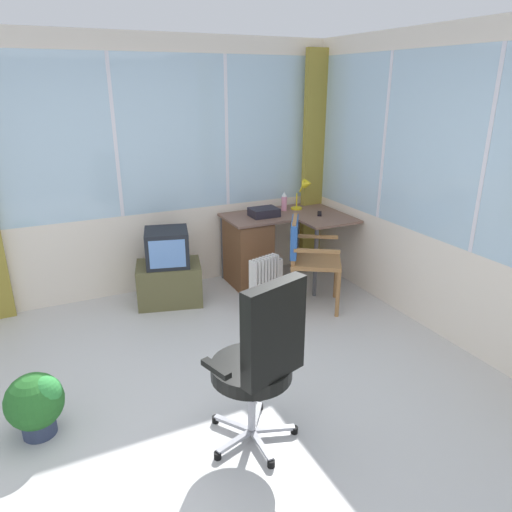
{
  "coord_description": "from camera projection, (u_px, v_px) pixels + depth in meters",
  "views": [
    {
      "loc": [
        -0.78,
        -2.5,
        2.15
      ],
      "look_at": [
        0.77,
        0.76,
        0.82
      ],
      "focal_mm": 33.14,
      "sensor_mm": 36.0,
      "label": 1
    }
  ],
  "objects": [
    {
      "name": "curtain_corner",
      "position": [
        315.0,
        164.0,
        5.52
      ],
      "size": [
        0.33,
        0.1,
        2.5
      ],
      "primitive_type": "cube",
      "rotation": [
        0.0,
        0.0,
        0.09
      ],
      "color": "olive",
      "rests_on": "ground"
    },
    {
      "name": "spray_bottle",
      "position": [
        284.0,
        201.0,
        5.36
      ],
      "size": [
        0.06,
        0.06,
        0.22
      ],
      "color": "pink",
      "rests_on": "desk"
    },
    {
      "name": "potted_plant",
      "position": [
        36.0,
        402.0,
        2.99
      ],
      "size": [
        0.36,
        0.36,
        0.43
      ],
      "color": "#333D5A",
      "rests_on": "ground"
    },
    {
      "name": "wooden_armchair",
      "position": [
        304.0,
        250.0,
        4.65
      ],
      "size": [
        0.66,
        0.66,
        0.91
      ],
      "color": "#9C6B3E",
      "rests_on": "ground"
    },
    {
      "name": "desk",
      "position": [
        253.0,
        248.0,
        5.24
      ],
      "size": [
        1.29,
        0.95,
        0.77
      ],
      "color": "brown",
      "rests_on": "ground"
    },
    {
      "name": "space_heater",
      "position": [
        266.0,
        283.0,
        4.68
      ],
      "size": [
        0.41,
        0.26,
        0.55
      ],
      "color": "silver",
      "rests_on": "ground"
    },
    {
      "name": "ground",
      "position": [
        201.0,
        426.0,
        3.19
      ],
      "size": [
        5.66,
        5.63,
        0.06
      ],
      "primitive_type": "cube",
      "color": "beige"
    },
    {
      "name": "paper_tray",
      "position": [
        264.0,
        212.0,
        5.14
      ],
      "size": [
        0.3,
        0.23,
        0.09
      ],
      "primitive_type": "cube",
      "rotation": [
        0.0,
        0.0,
        -0.01
      ],
      "color": "#231F29",
      "rests_on": "desk"
    },
    {
      "name": "desk_lamp",
      "position": [
        305.0,
        189.0,
        5.35
      ],
      "size": [
        0.24,
        0.21,
        0.36
      ],
      "color": "yellow",
      "rests_on": "desk"
    },
    {
      "name": "tv_remote",
      "position": [
        319.0,
        214.0,
        5.21
      ],
      "size": [
        0.12,
        0.15,
        0.02
      ],
      "primitive_type": "cube",
      "rotation": [
        0.0,
        0.0,
        -0.57
      ],
      "color": "black",
      "rests_on": "desk"
    },
    {
      "name": "east_window_panel",
      "position": [
        482.0,
        198.0,
        3.68
      ],
      "size": [
        0.07,
        4.63,
        2.6
      ],
      "color": "#F2E4D0",
      "rests_on": "ground"
    },
    {
      "name": "tv_on_stand",
      "position": [
        169.0,
        271.0,
        4.8
      ],
      "size": [
        0.73,
        0.59,
        0.78
      ],
      "color": "brown",
      "rests_on": "ground"
    },
    {
      "name": "north_window_panel",
      "position": [
        118.0,
        173.0,
        4.71
      ],
      "size": [
        4.66,
        0.07,
        2.6
      ],
      "color": "#F2E4D0",
      "rests_on": "ground"
    },
    {
      "name": "office_chair",
      "position": [
        261.0,
        356.0,
        2.77
      ],
      "size": [
        0.63,
        0.55,
        1.14
      ],
      "color": "#B7B7BF",
      "rests_on": "ground"
    }
  ]
}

